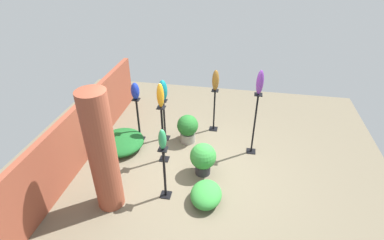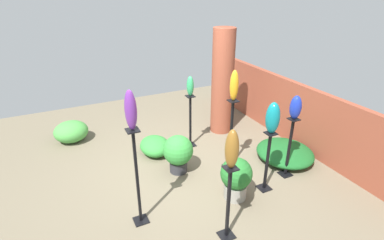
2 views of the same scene
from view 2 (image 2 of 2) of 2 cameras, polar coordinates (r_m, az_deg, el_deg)
ground_plane at (r=5.46m, az=-0.90°, el=-9.44°), size 8.00×8.00×0.00m
brick_wall_back at (r=6.43m, az=19.04°, el=1.14°), size 5.60×0.12×1.27m
brick_pillar at (r=6.44m, az=5.82°, el=7.16°), size 0.47×0.47×2.26m
pedestal_amber at (r=5.27m, az=7.41°, el=-3.40°), size 0.20×0.20×1.30m
pedestal_violet at (r=4.11m, az=-10.34°, el=-11.56°), size 0.20×0.20×1.44m
pedestal_cobalt at (r=5.33m, az=17.96°, el=-5.51°), size 0.20×0.20×1.08m
pedestal_teal at (r=4.90m, az=14.08°, el=-8.19°), size 0.20×0.20×1.02m
pedestal_bronze at (r=3.97m, az=6.90°, el=-16.06°), size 0.20×0.20×1.08m
pedestal_jade at (r=5.98m, az=-0.32°, el=-0.70°), size 0.20×0.20×1.09m
art_vase_amber at (r=4.90m, az=8.02°, el=6.52°), size 0.14×0.14×0.51m
art_vase_violet at (r=3.60m, az=-11.59°, el=1.83°), size 0.15×0.15×0.52m
art_vase_cobalt at (r=5.00m, az=19.13°, el=2.28°), size 0.19×0.18×0.39m
art_vase_teal at (r=4.53m, az=15.12°, el=0.38°), size 0.22×0.20×0.49m
art_vase_bronze at (r=3.47m, az=7.61°, el=-5.52°), size 0.17×0.16×0.50m
art_vase_jade at (r=5.68m, az=-0.34°, el=6.47°), size 0.14×0.13×0.39m
potted_plant_back_center at (r=4.68m, az=8.39°, el=-10.67°), size 0.49×0.49×0.69m
potted_plant_walkway_edge at (r=5.22m, az=-2.65°, el=-6.13°), size 0.53×0.53×0.69m
foliage_bed_east at (r=6.77m, az=-22.04°, el=-2.05°), size 0.64×0.69×0.44m
foliage_bed_west at (r=5.89m, az=-7.06°, el=-4.93°), size 0.70×0.57×0.33m
foliage_bed_center at (r=5.93m, az=17.26°, el=-5.95°), size 1.09×1.03×0.30m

